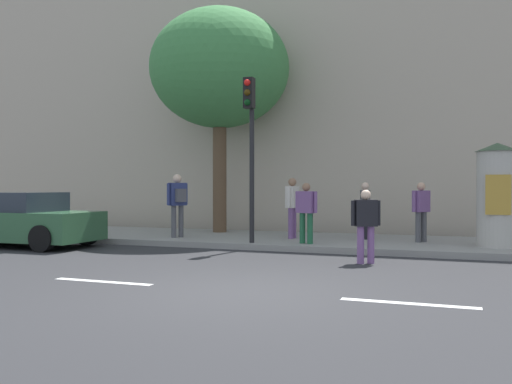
# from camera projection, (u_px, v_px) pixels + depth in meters

# --- Properties ---
(ground_plane) EXTENTS (80.00, 80.00, 0.00)m
(ground_plane) POSITION_uv_depth(u_px,v_px,m) (240.00, 292.00, 8.18)
(ground_plane) COLOR #2B2B2D
(sidewalk_curb) EXTENTS (36.00, 4.00, 0.15)m
(sidewalk_curb) POSITION_uv_depth(u_px,v_px,m) (340.00, 242.00, 14.73)
(sidewalk_curb) COLOR gray
(sidewalk_curb) RESTS_ON ground_plane
(lane_markings) EXTENTS (25.80, 0.16, 0.01)m
(lane_markings) POSITION_uv_depth(u_px,v_px,m) (240.00, 291.00, 8.18)
(lane_markings) COLOR silver
(lane_markings) RESTS_ON ground_plane
(building_backdrop) EXTENTS (36.00, 5.00, 9.77)m
(building_backdrop) POSITION_uv_depth(u_px,v_px,m) (371.00, 91.00, 19.36)
(building_backdrop) COLOR #B7A893
(building_backdrop) RESTS_ON ground_plane
(traffic_light) EXTENTS (0.24, 0.45, 4.06)m
(traffic_light) POSITION_uv_depth(u_px,v_px,m) (250.00, 132.00, 13.71)
(traffic_light) COLOR black
(traffic_light) RESTS_ON sidewalk_curb
(poster_column) EXTENTS (0.98, 0.98, 2.41)m
(poster_column) POSITION_uv_depth(u_px,v_px,m) (497.00, 194.00, 12.85)
(poster_column) COLOR #B2ADA3
(poster_column) RESTS_ON sidewalk_curb
(street_tree) EXTENTS (4.27, 4.27, 6.83)m
(street_tree) POSITION_uv_depth(u_px,v_px,m) (220.00, 69.00, 17.07)
(street_tree) COLOR brown
(street_tree) RESTS_ON sidewalk_curb
(pedestrian_tallest) EXTENTS (0.55, 0.50, 1.48)m
(pedestrian_tallest) POSITION_uv_depth(u_px,v_px,m) (365.00, 220.00, 11.19)
(pedestrian_tallest) COLOR #724C84
(pedestrian_tallest) RESTS_ON ground_plane
(pedestrian_with_bag) EXTENTS (0.28, 0.61, 1.63)m
(pedestrian_with_bag) POSITION_uv_depth(u_px,v_px,m) (292.00, 203.00, 15.01)
(pedestrian_with_bag) COLOR #724C84
(pedestrian_with_bag) RESTS_ON sidewalk_curb
(pedestrian_in_red_top) EXTENTS (0.33, 0.59, 1.51)m
(pedestrian_in_red_top) POSITION_uv_depth(u_px,v_px,m) (365.00, 206.00, 14.84)
(pedestrian_in_red_top) COLOR black
(pedestrian_in_red_top) RESTS_ON sidewalk_curb
(pedestrian_in_light_jacket) EXTENTS (0.61, 0.39, 1.49)m
(pedestrian_in_light_jacket) POSITION_uv_depth(u_px,v_px,m) (306.00, 208.00, 13.62)
(pedestrian_in_light_jacket) COLOR #1E5938
(pedestrian_in_light_jacket) RESTS_ON sidewalk_curb
(pedestrian_with_backpack) EXTENTS (0.52, 0.56, 1.74)m
(pedestrian_with_backpack) POSITION_uv_depth(u_px,v_px,m) (178.00, 199.00, 15.27)
(pedestrian_with_backpack) COLOR #4C4C51
(pedestrian_with_backpack) RESTS_ON sidewalk_curb
(pedestrian_near_pole) EXTENTS (0.44, 0.48, 1.50)m
(pedestrian_near_pole) POSITION_uv_depth(u_px,v_px,m) (421.00, 208.00, 13.99)
(pedestrian_near_pole) COLOR #4C4C51
(pedestrian_near_pole) RESTS_ON sidewalk_curb
(parked_car_red) EXTENTS (4.16, 1.97, 1.40)m
(parked_car_red) POSITION_uv_depth(u_px,v_px,m) (18.00, 220.00, 14.42)
(parked_car_red) COLOR #2D5938
(parked_car_red) RESTS_ON ground_plane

